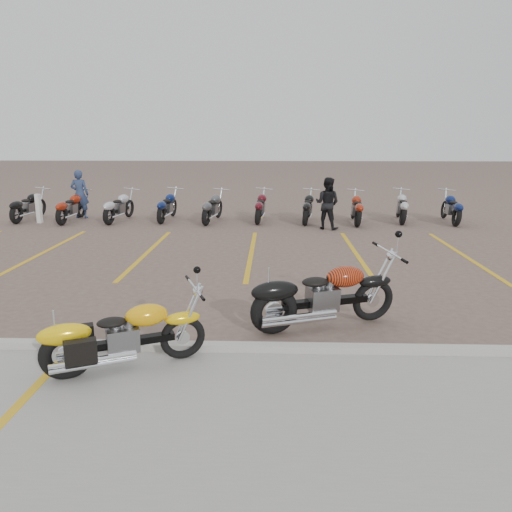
{
  "coord_description": "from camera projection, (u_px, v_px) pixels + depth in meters",
  "views": [
    {
      "loc": [
        0.55,
        -8.51,
        2.99
      ],
      "look_at": [
        0.24,
        0.64,
        0.75
      ],
      "focal_mm": 35.0,
      "sensor_mm": 36.0,
      "label": 1
    }
  ],
  "objects": [
    {
      "name": "ground",
      "position": [
        242.0,
        305.0,
        8.99
      ],
      "size": [
        100.0,
        100.0,
        0.0
      ],
      "primitive_type": "plane",
      "color": "#715D51",
      "rests_on": "ground"
    },
    {
      "name": "concrete_apron",
      "position": [
        211.0,
        465.0,
        4.62
      ],
      "size": [
        60.0,
        5.0,
        0.01
      ],
      "primitive_type": "cube",
      "color": "#9E9B93",
      "rests_on": "ground"
    },
    {
      "name": "curb",
      "position": [
        233.0,
        348.0,
        7.03
      ],
      "size": [
        60.0,
        0.18,
        0.12
      ],
      "primitive_type": "cube",
      "color": "#ADAAA3",
      "rests_on": "ground"
    },
    {
      "name": "parking_stripes",
      "position": [
        251.0,
        253.0,
        12.87
      ],
      "size": [
        38.0,
        5.5,
        0.01
      ],
      "primitive_type": null,
      "color": "gold",
      "rests_on": "ground"
    },
    {
      "name": "yellow_cruiser",
      "position": [
        122.0,
        338.0,
        6.42
      ],
      "size": [
        1.98,
        0.98,
        0.87
      ],
      "rotation": [
        0.08,
        0.0,
        0.42
      ],
      "color": "black",
      "rests_on": "ground"
    },
    {
      "name": "flame_cruiser",
      "position": [
        320.0,
        298.0,
        7.8
      ],
      "size": [
        2.34,
        0.95,
        1.0
      ],
      "rotation": [
        0.1,
        0.0,
        0.34
      ],
      "color": "black",
      "rests_on": "ground"
    },
    {
      "name": "person_a",
      "position": [
        80.0,
        194.0,
        18.1
      ],
      "size": [
        0.65,
        0.43,
        1.75
      ],
      "primitive_type": "imported",
      "rotation": [
        0.0,
        0.0,
        3.16
      ],
      "color": "navy",
      "rests_on": "ground"
    },
    {
      "name": "person_b",
      "position": [
        327.0,
        203.0,
        15.99
      ],
      "size": [
        1.0,
        0.92,
        1.66
      ],
      "primitive_type": "imported",
      "rotation": [
        0.0,
        0.0,
        2.69
      ],
      "color": "black",
      "rests_on": "ground"
    },
    {
      "name": "bollard",
      "position": [
        39.0,
        209.0,
        17.18
      ],
      "size": [
        0.17,
        0.17,
        1.0
      ],
      "primitive_type": "cube",
      "rotation": [
        0.0,
        0.0,
        -0.15
      ],
      "color": "white",
      "rests_on": "ground"
    },
    {
      "name": "bg_bike_row",
      "position": [
        236.0,
        206.0,
        17.5
      ],
      "size": [
        15.74,
        2.06,
        1.1
      ],
      "color": "black",
      "rests_on": "ground"
    }
  ]
}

